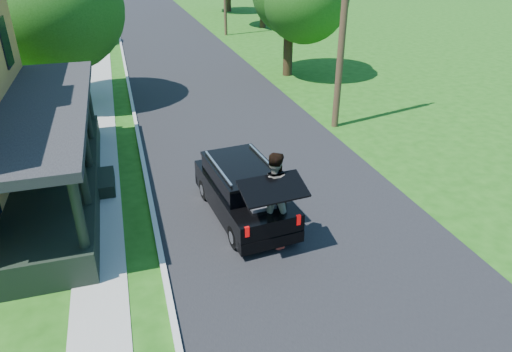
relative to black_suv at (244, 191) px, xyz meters
name	(u,v)px	position (x,y,z in m)	size (l,w,h in m)	color
ground	(328,267)	(1.40, -3.01, -0.84)	(140.00, 140.00, 0.00)	#1A4B0F
street	(193,73)	(1.40, 16.99, -0.84)	(8.00, 120.00, 0.02)	black
curb	(127,78)	(-2.65, 16.99, -0.84)	(0.15, 120.00, 0.12)	#AFAFAA
sidewalk	(101,80)	(-4.20, 16.99, -0.84)	(1.30, 120.00, 0.03)	#989790
black_suv	(244,191)	(0.00, 0.00, 0.00)	(2.20, 4.84, 2.19)	black
skateboarder	(274,188)	(0.40, -1.51, 0.84)	(1.17, 1.03, 2.03)	black
skateboard	(284,237)	(0.64, -1.75, -0.59)	(0.61, 0.53, 0.69)	red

